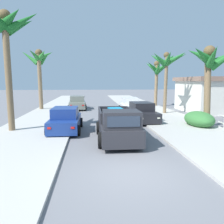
% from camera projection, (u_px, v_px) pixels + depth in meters
% --- Properties ---
extents(ground_plane, '(160.00, 160.00, 0.00)m').
position_uv_depth(ground_plane, '(131.00, 173.00, 7.81)').
color(ground_plane, slate).
extents(sidewalk_left, '(4.85, 60.00, 0.12)m').
position_uv_depth(sidewalk_left, '(48.00, 118.00, 19.14)').
color(sidewalk_left, '#B2AFA8').
rests_on(sidewalk_left, ground).
extents(sidewalk_right, '(4.85, 60.00, 0.12)m').
position_uv_depth(sidewalk_right, '(161.00, 116.00, 20.13)').
color(sidewalk_right, '#B2AFA8').
rests_on(sidewalk_right, ground).
extents(curb_left, '(0.16, 60.00, 0.10)m').
position_uv_depth(curb_left, '(60.00, 118.00, 19.25)').
color(curb_left, silver).
rests_on(curb_left, ground).
extents(curb_right, '(0.16, 60.00, 0.10)m').
position_uv_depth(curb_right, '(150.00, 117.00, 20.03)').
color(curb_right, silver).
rests_on(curb_right, ground).
extents(pickup_truck, '(2.24, 5.22, 1.80)m').
position_uv_depth(pickup_truck, '(118.00, 126.00, 12.05)').
color(pickup_truck, '#28282D').
rests_on(pickup_truck, ground).
extents(car_left_near, '(2.18, 4.33, 1.54)m').
position_uv_depth(car_left_near, '(77.00, 103.00, 25.74)').
color(car_left_near, slate).
rests_on(car_left_near, ground).
extents(car_right_near, '(2.19, 4.33, 1.54)m').
position_uv_depth(car_right_near, '(142.00, 113.00, 17.72)').
color(car_right_near, black).
rests_on(car_right_near, ground).
extents(car_left_mid, '(2.13, 4.31, 1.54)m').
position_uv_depth(car_left_mid, '(130.00, 106.00, 22.86)').
color(car_left_mid, silver).
rests_on(car_left_mid, ground).
extents(car_right_mid, '(2.07, 4.28, 1.54)m').
position_uv_depth(car_right_mid, '(65.00, 120.00, 14.28)').
color(car_right_mid, navy).
rests_on(car_right_mid, ground).
extents(palm_tree_left_fore, '(3.61, 3.92, 5.99)m').
position_uv_depth(palm_tree_left_fore, '(167.00, 62.00, 21.18)').
color(palm_tree_left_fore, '#846B4C').
rests_on(palm_tree_left_fore, ground).
extents(palm_tree_right_fore, '(3.79, 3.94, 5.58)m').
position_uv_depth(palm_tree_right_fore, '(211.00, 62.00, 15.19)').
color(palm_tree_right_fore, brown).
rests_on(palm_tree_right_fore, ground).
extents(palm_tree_left_mid, '(4.08, 3.86, 7.38)m').
position_uv_depth(palm_tree_left_mid, '(6.00, 31.00, 13.32)').
color(palm_tree_left_mid, brown).
rests_on(palm_tree_left_mid, ground).
extents(palm_tree_right_mid, '(3.48, 3.70, 5.71)m').
position_uv_depth(palm_tree_right_mid, '(157.00, 70.00, 27.76)').
color(palm_tree_right_mid, '#846B4C').
rests_on(palm_tree_right_mid, ground).
extents(palm_tree_left_back, '(3.53, 3.34, 6.63)m').
position_uv_depth(palm_tree_left_back, '(39.00, 62.00, 24.35)').
color(palm_tree_left_back, '#846B4C').
rests_on(palm_tree_left_back, ground).
extents(hedge_bush, '(1.80, 2.80, 1.10)m').
position_uv_depth(hedge_bush, '(199.00, 119.00, 15.65)').
color(hedge_bush, '#387538').
rests_on(hedge_bush, ground).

